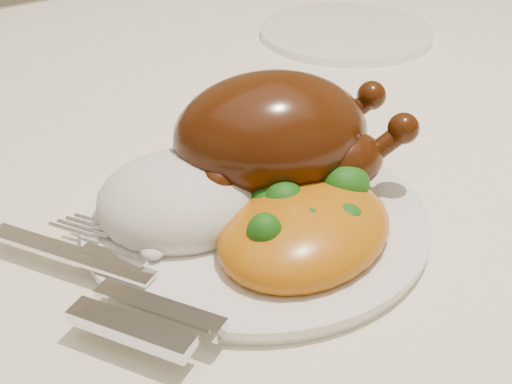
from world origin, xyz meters
TOP-DOWN VIEW (x-y plane):
  - dining_table at (0.00, 0.00)m, footprint 1.60×0.90m
  - tablecloth at (0.00, 0.00)m, footprint 1.73×1.03m
  - dinner_plate at (-0.10, -0.13)m, footprint 0.30×0.30m
  - side_plate at (0.24, 0.15)m, footprint 0.22×0.22m
  - roast_chicken at (-0.06, -0.11)m, footprint 0.20×0.16m
  - rice_mound at (-0.14, -0.10)m, footprint 0.16×0.15m
  - mac_and_cheese at (-0.08, -0.18)m, footprint 0.17×0.14m
  - cutlery at (-0.22, -0.17)m, footprint 0.09×0.20m

SIDE VIEW (x-z plane):
  - dining_table at x=0.00m, z-range 0.29..1.05m
  - tablecloth at x=0.00m, z-range 0.65..0.83m
  - side_plate at x=0.24m, z-range 0.77..0.78m
  - dinner_plate at x=-0.10m, z-range 0.77..0.78m
  - cutlery at x=-0.22m, z-range 0.78..0.79m
  - mac_and_cheese at x=-0.08m, z-range 0.76..0.82m
  - rice_mound at x=-0.14m, z-range 0.76..0.82m
  - roast_chicken at x=-0.06m, z-range 0.78..0.87m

